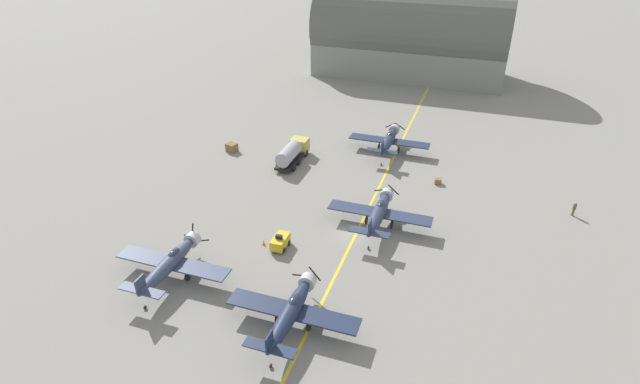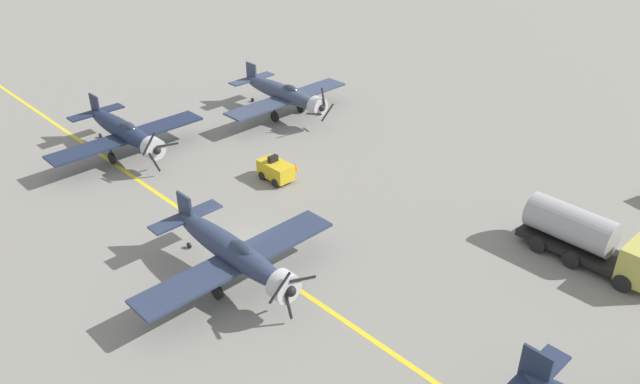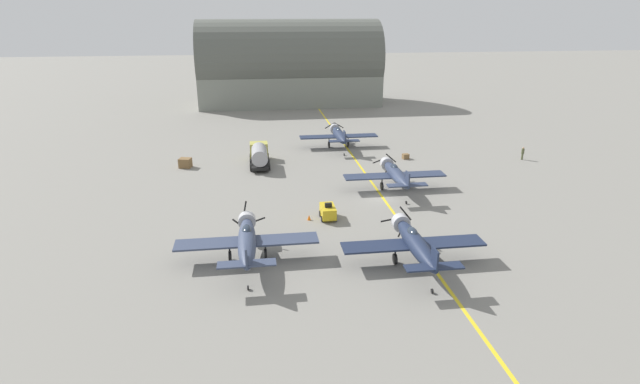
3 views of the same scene
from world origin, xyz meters
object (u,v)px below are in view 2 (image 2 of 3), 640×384
airplane_near_center (125,132)px  airplane_near_left (285,94)px  traffic_cone (296,167)px  airplane_mid_center (234,252)px  fuel_tanker (592,240)px  tow_tractor (276,170)px

airplane_near_center → airplane_near_left: bearing=156.3°
traffic_cone → airplane_near_center: bearing=-54.3°
airplane_mid_center → fuel_tanker: 19.92m
traffic_cone → fuel_tanker: bearing=102.9°
airplane_mid_center → traffic_cone: size_ratio=21.82×
airplane_near_left → airplane_near_center: bearing=5.7°
airplane_near_center → tow_tractor: size_ratio=4.62×
airplane_mid_center → fuel_tanker: size_ratio=1.50×
airplane_mid_center → airplane_near_left: bearing=-122.6°
airplane_near_center → airplane_near_left: size_ratio=1.00×
airplane_near_left → fuel_tanker: bearing=102.2°
airplane_mid_center → fuel_tanker: (-15.62, 12.34, -0.50)m
airplane_mid_center → traffic_cone: airplane_mid_center is taller
tow_tractor → traffic_cone: 2.02m
airplane_near_center → tow_tractor: bearing=103.9°
airplane_near_left → fuel_tanker: size_ratio=1.50×
fuel_tanker → airplane_near_center: bearing=-68.3°
airplane_near_center → traffic_cone: size_ratio=21.82×
airplane_near_center → tow_tractor: (-5.62, 10.65, -1.22)m
airplane_near_left → tow_tractor: airplane_near_left is taller
fuel_tanker → traffic_cone: bearing=-77.1°
airplane_near_center → airplane_mid_center: bearing=65.0°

